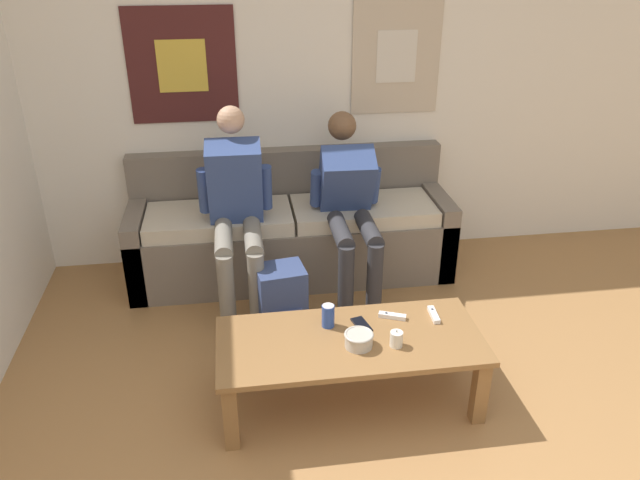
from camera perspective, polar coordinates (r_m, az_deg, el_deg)
wall_back at (r=4.41m, az=-2.30°, el=14.04°), size 10.00×0.07×2.55m
couch at (r=4.41m, az=-2.63°, el=0.63°), size 2.22×0.66×0.84m
coffee_table at (r=3.20m, az=2.76°, el=-9.87°), size 1.34×0.59×0.40m
person_seated_adult at (r=3.92m, az=-7.66°, el=3.10°), size 0.47×0.85×1.27m
person_seated_teen at (r=4.04m, az=2.70°, el=3.51°), size 0.47×0.99×1.16m
backpack at (r=3.79m, az=-3.53°, el=-5.73°), size 0.31×0.30×0.44m
ceramic_bowl at (r=3.09m, az=3.56°, el=-9.02°), size 0.15×0.15×0.08m
pillar_candle at (r=3.11m, az=6.99°, el=-8.97°), size 0.06×0.06×0.09m
drink_can_blue at (r=3.22m, az=0.75°, el=-6.94°), size 0.07×0.07×0.12m
game_controller_near_left at (r=3.37m, az=10.36°, el=-6.73°), size 0.04×0.15×0.03m
game_controller_near_right at (r=3.33m, az=6.63°, el=-6.91°), size 0.15×0.09×0.03m
cell_phone at (r=3.26m, az=3.80°, el=-7.71°), size 0.10×0.15×0.01m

